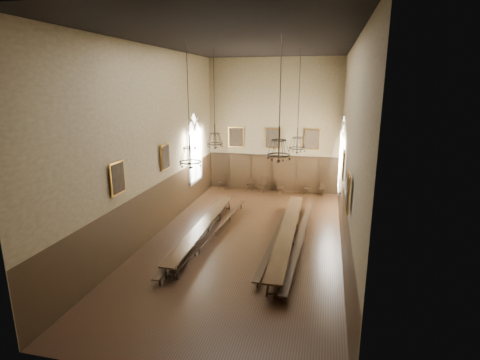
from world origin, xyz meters
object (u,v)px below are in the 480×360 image
(bench_right_inner, at_px, (278,236))
(chandelier_front_left, at_px, (190,154))
(bench_right_outer, at_px, (301,238))
(chair_0, at_px, (222,184))
(chair_4, at_px, (280,189))
(chair_6, at_px, (307,190))
(bench_left_outer, at_px, (195,232))
(chandelier_back_right, at_px, (297,142))
(table_left, at_px, (204,230))
(chandelier_back_left, at_px, (215,137))
(chandelier_front_right, at_px, (279,147))
(chair_7, at_px, (321,191))
(chair_3, at_px, (263,187))
(table_right, at_px, (288,237))
(bench_left_inner, at_px, (216,231))
(chair_2, at_px, (249,187))

(bench_right_inner, distance_m, chandelier_front_left, 5.90)
(bench_right_inner, distance_m, bench_right_outer, 1.12)
(chair_0, bearing_deg, chair_4, -11.41)
(chair_6, relative_size, chandelier_front_left, 0.18)
(bench_left_outer, distance_m, chair_4, 9.21)
(chandelier_back_right, bearing_deg, table_left, -144.40)
(chandelier_back_left, xyz_separation_m, chandelier_front_right, (3.95, -4.96, 0.44))
(bench_right_outer, height_order, chandelier_back_left, chandelier_back_left)
(chandelier_back_right, bearing_deg, chair_7, 77.09)
(bench_right_outer, height_order, chandelier_front_right, chandelier_front_right)
(table_left, xyz_separation_m, chair_3, (1.42, 8.56, -0.05))
(table_right, height_order, chandelier_front_right, chandelier_front_right)
(bench_left_inner, relative_size, chair_6, 10.59)
(chair_2, bearing_deg, bench_left_inner, -97.62)
(bench_left_outer, bearing_deg, chair_4, 70.58)
(bench_right_inner, relative_size, chandelier_front_right, 2.16)
(chandelier_front_left, bearing_deg, chair_4, 76.81)
(table_right, height_order, chandelier_back_left, chandelier_back_left)
(bench_left_outer, bearing_deg, chandelier_front_right, -31.32)
(bench_right_inner, xyz_separation_m, bench_right_outer, (1.10, -0.15, 0.04))
(bench_left_inner, distance_m, chair_0, 8.63)
(table_right, distance_m, bench_left_outer, 4.49)
(table_right, relative_size, bench_right_inner, 1.07)
(chair_3, bearing_deg, table_right, -54.61)
(chair_0, bearing_deg, bench_left_outer, -92.84)
(table_right, relative_size, chair_2, 11.61)
(chair_4, relative_size, chandelier_front_right, 0.20)
(chair_7, xyz_separation_m, chandelier_front_right, (-1.54, -11.38, 4.79))
(bench_left_inner, height_order, chandelier_front_left, chandelier_front_left)
(bench_right_inner, relative_size, chandelier_back_left, 1.95)
(bench_right_inner, xyz_separation_m, chair_0, (-5.11, 8.35, 0.03))
(bench_right_outer, distance_m, chair_3, 9.00)
(bench_left_outer, height_order, chandelier_back_right, chandelier_back_right)
(table_left, xyz_separation_m, chair_2, (0.45, 8.65, -0.10))
(bench_left_inner, relative_size, chair_7, 10.81)
(bench_right_outer, xyz_separation_m, chair_6, (-0.20, 8.41, -0.04))
(chandelier_back_left, bearing_deg, chair_6, 54.51)
(chair_7, relative_size, chandelier_back_left, 0.18)
(chair_2, bearing_deg, table_right, -75.31)
(bench_left_inner, relative_size, chair_0, 9.24)
(chair_4, relative_size, chandelier_front_left, 0.17)
(chair_7, distance_m, chandelier_back_right, 7.18)
(chair_3, distance_m, chair_4, 1.22)
(table_left, height_order, chandelier_back_right, chandelier_back_right)
(bench_right_outer, relative_size, chair_2, 12.27)
(table_right, relative_size, chair_3, 9.92)
(chair_7, bearing_deg, chandelier_back_right, -84.38)
(table_right, relative_size, bench_left_inner, 1.09)
(bench_right_outer, xyz_separation_m, chair_0, (-6.22, 8.50, -0.00))
(table_right, xyz_separation_m, chair_3, (-2.64, 8.53, -0.09))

